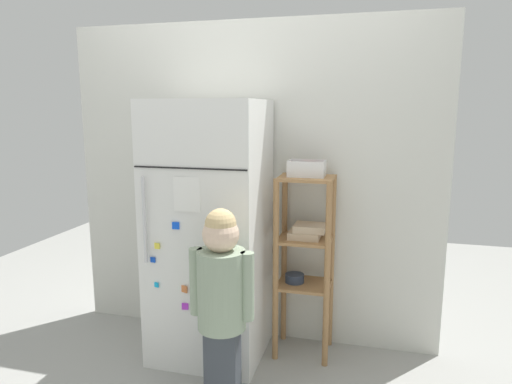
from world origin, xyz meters
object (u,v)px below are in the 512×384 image
fruit_bin (308,170)px  child_standing (222,289)px  pantry_shelf_unit (305,250)px  refrigerator (210,231)px

fruit_bin → child_standing: bearing=-117.3°
pantry_shelf_unit → refrigerator: bearing=-165.7°
child_standing → pantry_shelf_unit: 0.72m
fruit_bin → refrigerator: bearing=-164.8°
pantry_shelf_unit → fruit_bin: bearing=48.7°
refrigerator → child_standing: (0.25, -0.49, -0.16)m
pantry_shelf_unit → fruit_bin: 0.50m
refrigerator → fruit_bin: 0.71m
refrigerator → pantry_shelf_unit: 0.60m
pantry_shelf_unit → child_standing: bearing=-117.0°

